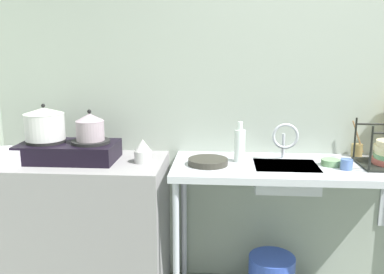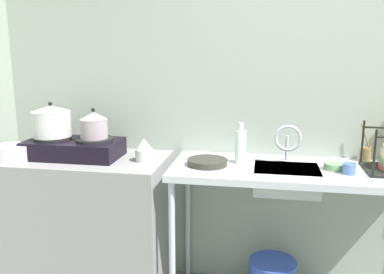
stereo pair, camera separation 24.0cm
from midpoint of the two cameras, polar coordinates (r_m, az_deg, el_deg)
wall_back at (r=2.74m, az=18.28°, el=7.30°), size 5.32×0.10×2.69m
counter_concrete at (r=2.76m, az=-17.93°, el=-12.04°), size 1.08×0.56×0.88m
counter_sink at (r=2.46m, az=12.00°, el=-5.48°), size 1.48×0.56×0.88m
stove at (r=2.62m, az=-19.34°, el=-1.85°), size 0.58×0.31×0.13m
pot_on_left_burner at (r=2.64m, az=-22.36°, el=1.72°), size 0.24×0.24×0.22m
pot_on_right_burner at (r=2.53m, az=-16.69°, el=1.34°), size 0.17×0.17×0.19m
pot_beside_stove at (r=2.65m, az=-27.23°, el=-2.64°), size 0.22×0.22×0.10m
percolator at (r=2.46m, az=-9.65°, el=-2.01°), size 0.11×0.11×0.14m
sink_basin at (r=2.44m, az=10.18°, el=-5.49°), size 0.37×0.28×0.14m
faucet at (r=2.49m, az=10.20°, el=-0.08°), size 0.16×0.09×0.23m
frying_pan at (r=2.39m, az=-0.63°, el=-3.50°), size 0.23×0.23×0.04m
cup_by_rack at (r=2.41m, az=18.12°, el=-3.67°), size 0.07×0.07×0.06m
small_bowl_on_drainboard at (r=2.47m, az=16.20°, el=-3.46°), size 0.11×0.11×0.04m
bottle_by_sink at (r=2.44m, az=3.88°, el=-1.13°), size 0.07×0.07×0.24m
utensil_jar at (r=2.72m, az=19.70°, el=-1.69°), size 0.08×0.07×0.23m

